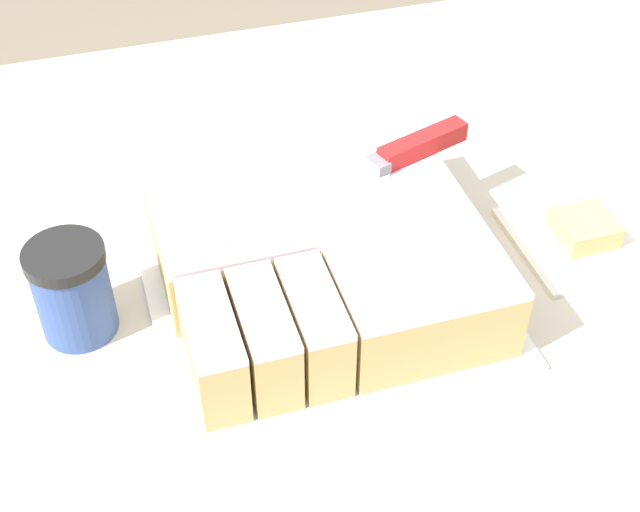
# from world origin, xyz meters

# --- Properties ---
(countertop) EXTENTS (1.40, 1.10, 0.89)m
(countertop) POSITION_xyz_m (0.00, 0.00, 0.45)
(countertop) COLOR beige
(countertop) RESTS_ON ground_plane
(cake_board) EXTENTS (0.36, 0.35, 0.01)m
(cake_board) POSITION_xyz_m (-0.05, -0.03, 0.90)
(cake_board) COLOR white
(cake_board) RESTS_ON countertop
(cake) EXTENTS (0.32, 0.31, 0.08)m
(cake) POSITION_xyz_m (-0.05, -0.03, 0.94)
(cake) COLOR tan
(cake) RESTS_ON cake_board
(knife) EXTENTS (0.33, 0.12, 0.02)m
(knife) POSITION_xyz_m (0.05, 0.04, 0.99)
(knife) COLOR silver
(knife) RESTS_ON cake
(coffee_cup) EXTENTS (0.08, 0.08, 0.10)m
(coffee_cup) POSITION_xyz_m (-0.30, -0.01, 0.95)
(coffee_cup) COLOR #334C8C
(coffee_cup) RESTS_ON countertop
(paper_napkin) EXTENTS (0.15, 0.15, 0.01)m
(paper_napkin) POSITION_xyz_m (0.25, -0.04, 0.90)
(paper_napkin) COLOR white
(paper_napkin) RESTS_ON countertop
(brownie) EXTENTS (0.06, 0.06, 0.03)m
(brownie) POSITION_xyz_m (0.25, -0.04, 0.91)
(brownie) COLOR tan
(brownie) RESTS_ON paper_napkin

